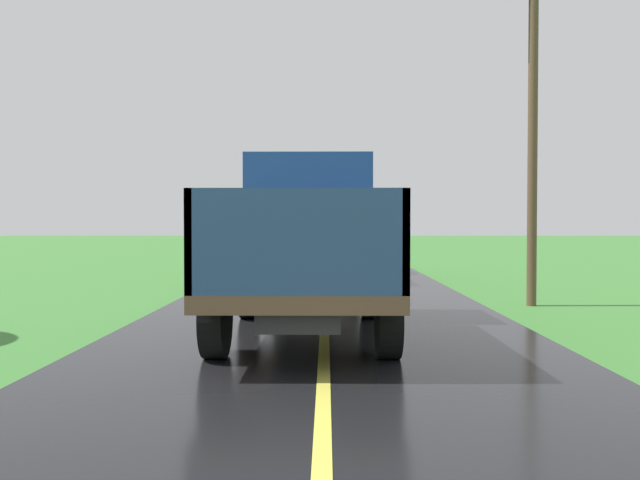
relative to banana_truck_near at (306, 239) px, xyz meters
name	(u,v)px	position (x,y,z in m)	size (l,w,h in m)	color
banana_truck_near	(306,239)	(0.00, 0.00, 0.00)	(2.38, 5.82, 2.80)	#2D2D30
banana_truck_far	(319,232)	(0.07, 10.35, -0.01)	(2.38, 5.81, 2.80)	#2D2D30
utility_pole_roadside	(533,126)	(4.63, 3.26, 2.28)	(2.31, 0.20, 6.86)	brown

